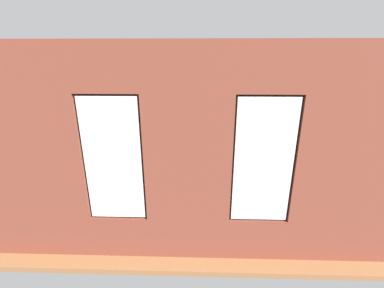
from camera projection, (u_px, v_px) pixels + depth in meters
The scene contains 16 objects.
ground_plane at pixel (193, 182), 6.93m from camera, with size 7.25×6.17×0.10m, color #99663D.
brick_wall_with_windows at pixel (188, 163), 3.81m from camera, with size 6.65×0.30×3.39m.
white_wall_right at pixel (59, 120), 6.26m from camera, with size 0.10×5.17×3.39m, color silver.
couch_by_window at pixel (180, 215), 4.86m from camera, with size 1.87×0.87×0.80m.
couch_left at pixel (304, 185), 5.99m from camera, with size 0.90×2.07×0.80m.
coffee_table at pixel (191, 173), 6.51m from camera, with size 1.28×0.79×0.42m.
cup_ceramic at pixel (205, 167), 6.59m from camera, with size 0.08×0.08×0.10m, color #4C4C51.
table_plant_small at pixel (176, 169), 6.36m from camera, with size 0.12×0.12×0.19m.
remote_black at pixel (195, 172), 6.37m from camera, with size 0.05×0.17×0.02m, color black.
media_console at pixel (76, 178), 6.55m from camera, with size 1.09×0.42×0.47m, color black.
tv_flatscreen at pixel (73, 156), 6.36m from camera, with size 1.02×0.20×0.71m.
papasan_chair at pixel (182, 142), 8.60m from camera, with size 1.03×1.03×0.67m.
potted_plant_near_tv at pixel (78, 186), 5.50m from camera, with size 0.49×0.49×0.79m.
potted_plant_corner_near_left at pixel (277, 138), 8.63m from camera, with size 0.76×0.75×1.17m.
potted_plant_corner_far_left at pixel (345, 204), 4.56m from camera, with size 0.75×0.77×1.40m.
potted_plant_beside_window_right at pixel (46, 198), 4.72m from camera, with size 1.04×1.01×1.21m.
Camera 1 is at (-0.17, 6.21, 3.18)m, focal length 24.00 mm.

